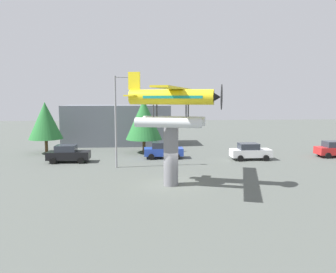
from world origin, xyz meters
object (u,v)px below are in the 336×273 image
at_px(car_far_white, 250,151).
at_px(floatplane_monument, 173,104).
at_px(car_near_black, 68,154).
at_px(storefront_building, 118,125).
at_px(streetlight_primary, 118,115).
at_px(display_pedestal, 171,156).
at_px(car_distant_red, 335,149).
at_px(tree_west, 45,121).
at_px(tree_east, 144,119).
at_px(car_mid_blue, 163,150).

bearing_deg(car_far_white, floatplane_monument, -133.75).
height_order(car_near_black, storefront_building, storefront_building).
xyz_separation_m(floatplane_monument, storefront_building, (-5.80, 22.04, -3.36)).
bearing_deg(floatplane_monument, streetlight_primary, 141.38).
xyz_separation_m(display_pedestal, car_distant_red, (19.05, 10.27, -1.33)).
distance_m(car_far_white, streetlight_primary, 14.45).
relative_size(car_near_black, car_far_white, 1.00).
xyz_separation_m(display_pedestal, car_near_black, (-9.71, 9.41, -1.33)).
bearing_deg(car_distant_red, tree_west, 171.45).
relative_size(display_pedestal, storefront_building, 0.31).
relative_size(storefront_building, tree_west, 2.40).
height_order(car_near_black, tree_east, tree_east).
distance_m(car_near_black, car_distant_red, 28.78).
distance_m(floatplane_monument, car_far_white, 14.08).
distance_m(display_pedestal, tree_west, 20.39).
relative_size(car_near_black, car_mid_blue, 1.00).
distance_m(car_distant_red, storefront_building, 27.43).
distance_m(floatplane_monument, storefront_building, 23.03).
bearing_deg(car_far_white, car_distant_red, 4.99).
bearing_deg(streetlight_primary, tree_west, 136.57).
relative_size(display_pedestal, tree_east, 0.70).
relative_size(floatplane_monument, car_far_white, 2.45).
bearing_deg(streetlight_primary, car_distant_red, 9.02).
height_order(display_pedestal, car_distant_red, display_pedestal).
relative_size(display_pedestal, streetlight_primary, 0.52).
bearing_deg(car_near_black, car_far_white, -0.01).
distance_m(streetlight_primary, tree_east, 8.52).
distance_m(car_distant_red, streetlight_primary, 24.10).
bearing_deg(storefront_building, car_near_black, -107.78).
xyz_separation_m(car_distant_red, storefront_building, (-24.73, 11.73, 1.86)).
bearing_deg(car_near_black, display_pedestal, -44.10).
relative_size(car_near_black, streetlight_primary, 0.49).
xyz_separation_m(streetlight_primary, tree_east, (2.40, 8.12, -0.91)).
relative_size(car_distant_red, tree_west, 0.70).
bearing_deg(storefront_building, car_mid_blue, -62.77).
bearing_deg(floatplane_monument, car_far_white, 63.03).
bearing_deg(tree_west, display_pedestal, -48.28).
height_order(display_pedestal, tree_east, tree_east).
bearing_deg(car_near_black, car_mid_blue, 8.77).
height_order(storefront_building, tree_west, tree_west).
distance_m(floatplane_monument, car_near_black, 14.61).
relative_size(floatplane_monument, car_distant_red, 2.45).
bearing_deg(tree_east, car_far_white, -25.19).
xyz_separation_m(car_mid_blue, car_distant_red, (19.02, -0.64, 0.00)).
distance_m(storefront_building, tree_west, 10.47).
relative_size(floatplane_monument, storefront_building, 0.71).
height_order(car_near_black, car_mid_blue, same).
height_order(car_distant_red, tree_east, tree_east).
relative_size(car_mid_blue, storefront_building, 0.29).
relative_size(car_mid_blue, car_far_white, 1.00).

